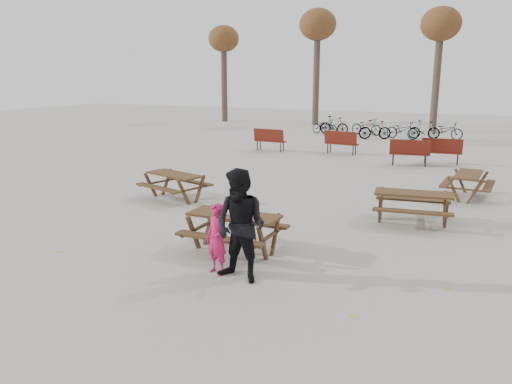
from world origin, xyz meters
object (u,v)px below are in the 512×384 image
at_px(main_picnic_table, 234,223).
at_px(picnic_table_east, 412,208).
at_px(food_tray, 230,213).
at_px(child, 217,239).
at_px(adult, 241,226).
at_px(soda_bottle, 239,212).
at_px(picnic_table_far, 467,186).
at_px(picnic_table_north, 175,187).

bearing_deg(main_picnic_table, picnic_table_east, 50.56).
relative_size(food_tray, child, 0.14).
bearing_deg(child, food_tray, 122.55).
xyz_separation_m(child, adult, (0.52, -0.10, 0.33)).
distance_m(food_tray, adult, 1.42).
bearing_deg(child, main_picnic_table, 118.53).
height_order(main_picnic_table, food_tray, food_tray).
distance_m(soda_bottle, picnic_table_far, 7.83).
distance_m(adult, picnic_table_east, 5.18).
distance_m(adult, picnic_table_far, 8.59).
relative_size(child, picnic_table_far, 0.77).
height_order(soda_bottle, picnic_table_far, soda_bottle).
bearing_deg(main_picnic_table, food_tray, -140.18).
xyz_separation_m(main_picnic_table, child, (0.25, -1.10, 0.04)).
bearing_deg(picnic_table_east, picnic_table_north, 175.83).
bearing_deg(adult, picnic_table_far, 75.84).
bearing_deg(food_tray, soda_bottle, -5.32).
height_order(soda_bottle, adult, adult).
bearing_deg(food_tray, main_picnic_table, 39.82).
bearing_deg(picnic_table_east, main_picnic_table, -137.57).
height_order(main_picnic_table, picnic_table_east, main_picnic_table).
bearing_deg(adult, food_tray, 133.20).
distance_m(child, picnic_table_north, 5.59).
distance_m(main_picnic_table, picnic_table_east, 4.53).
height_order(food_tray, adult, adult).
relative_size(food_tray, soda_bottle, 1.06).
height_order(main_picnic_table, adult, adult).
xyz_separation_m(child, picnic_table_far, (3.66, 7.88, -0.28)).
bearing_deg(picnic_table_far, child, 158.71).
bearing_deg(picnic_table_far, picnic_table_north, 120.34).
bearing_deg(child, soda_bottle, 111.18).
xyz_separation_m(adult, picnic_table_far, (3.14, 7.98, -0.61)).
xyz_separation_m(food_tray, child, (0.31, -1.05, -0.16)).
bearing_deg(main_picnic_table, soda_bottle, -26.39).
height_order(food_tray, picnic_table_far, food_tray).
relative_size(child, adult, 0.66).
relative_size(picnic_table_east, picnic_table_far, 1.07).
xyz_separation_m(main_picnic_table, food_tray, (-0.07, -0.06, 0.21)).
height_order(child, picnic_table_far, child).
bearing_deg(child, picnic_table_north, 147.95).
xyz_separation_m(food_tray, picnic_table_east, (2.94, 3.55, -0.42)).
distance_m(food_tray, picnic_table_north, 4.64).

